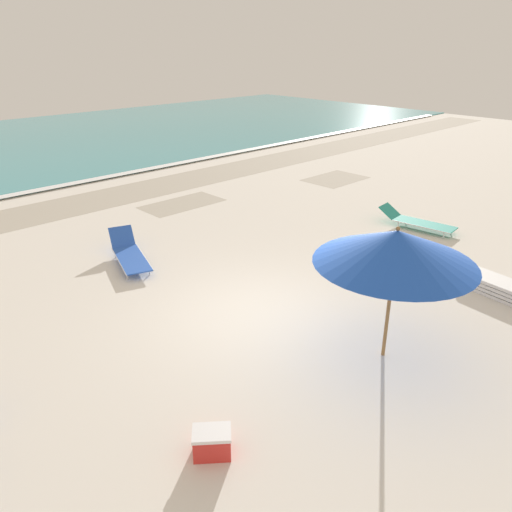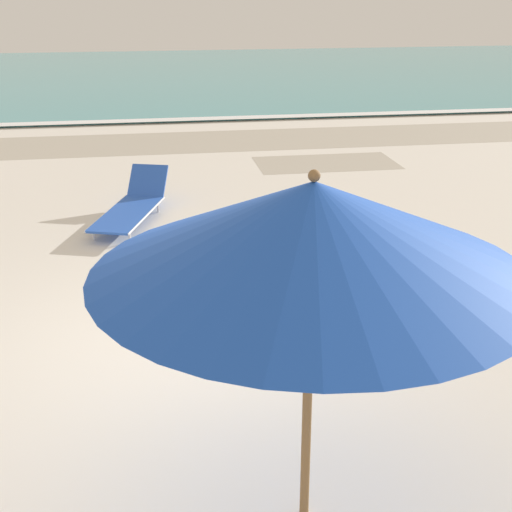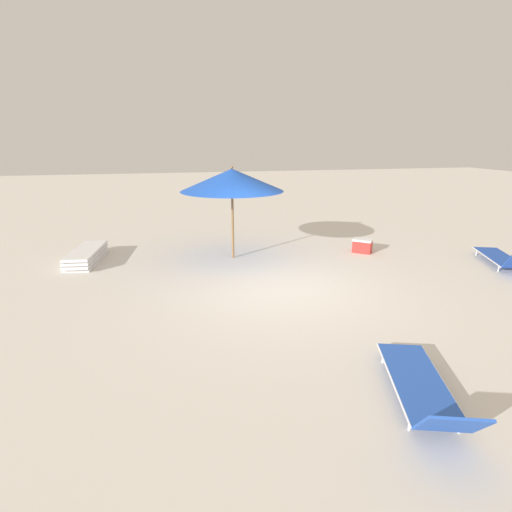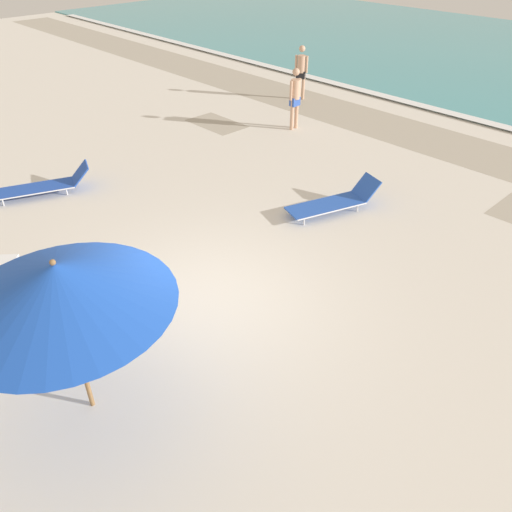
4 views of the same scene
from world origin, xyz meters
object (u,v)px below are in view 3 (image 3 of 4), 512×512
object	(u,v)px
beach_umbrella	(232,180)
lounger_stack	(86,256)
sun_lounger_beside_umbrella	(423,388)
cooler_box	(362,246)
sun_lounger_under_umbrella	(503,258)

from	to	relation	value
beach_umbrella	lounger_stack	xyz separation A→B (m)	(3.65, -0.46, -1.83)
sun_lounger_beside_umbrella	cooler_box	bearing A→B (deg)	-93.14
sun_lounger_under_umbrella	sun_lounger_beside_umbrella	size ratio (longest dim) A/B	1.01
sun_lounger_under_umbrella	sun_lounger_beside_umbrella	distance (m)	6.62
beach_umbrella	lounger_stack	size ratio (longest dim) A/B	1.31
sun_lounger_under_umbrella	cooler_box	size ratio (longest dim) A/B	3.61
beach_umbrella	sun_lounger_beside_umbrella	distance (m)	6.74
cooler_box	beach_umbrella	bearing A→B (deg)	34.86
lounger_stack	sun_lounger_under_umbrella	xyz separation A→B (m)	(-9.88, 2.67, 0.05)
beach_umbrella	sun_lounger_beside_umbrella	bearing A→B (deg)	99.78
sun_lounger_beside_umbrella	cooler_box	xyz separation A→B (m)	(-2.41, -6.12, -0.03)
beach_umbrella	cooler_box	world-z (taller)	beach_umbrella
beach_umbrella	sun_lounger_under_umbrella	world-z (taller)	beach_umbrella
beach_umbrella	cooler_box	distance (m)	3.96
lounger_stack	sun_lounger_under_umbrella	distance (m)	10.23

